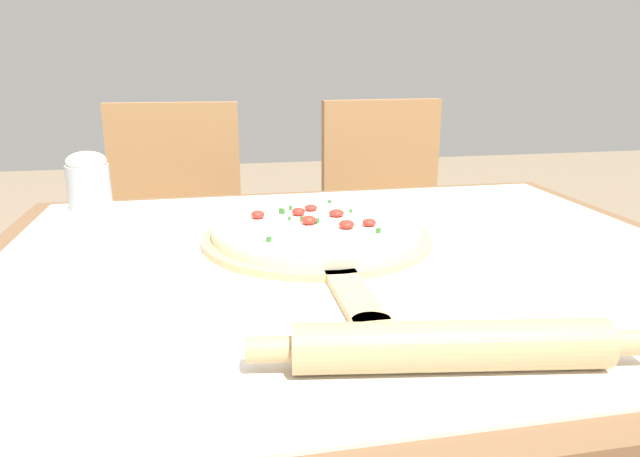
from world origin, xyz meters
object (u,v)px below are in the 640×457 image
(rolling_pin, at_px, (451,346))
(flour_cup, at_px, (88,181))
(chair_left, at_px, (177,237))
(chair_right, at_px, (389,225))
(pizza_peel, at_px, (319,240))
(pizza, at_px, (317,226))

(rolling_pin, height_order, flour_cup, flour_cup)
(chair_left, height_order, chair_right, same)
(flour_cup, bearing_deg, pizza_peel, -36.01)
(chair_left, xyz_separation_m, flour_cup, (-0.14, -0.44, 0.26))
(pizza, height_order, chair_right, chair_right)
(chair_left, bearing_deg, pizza, -65.95)
(chair_left, distance_m, flour_cup, 0.53)
(pizza_peel, bearing_deg, flour_cup, 143.99)
(rolling_pin, bearing_deg, pizza, 96.72)
(rolling_pin, xyz_separation_m, chair_right, (0.31, 1.16, -0.23))
(pizza_peel, distance_m, rolling_pin, 0.42)
(pizza, bearing_deg, chair_right, 63.17)
(pizza_peel, height_order, flour_cup, flour_cup)
(pizza_peel, relative_size, pizza, 1.59)
(pizza_peel, height_order, pizza, pizza)
(flour_cup, bearing_deg, rolling_pin, -57.18)
(pizza, bearing_deg, chair_left, 111.08)
(chair_left, bearing_deg, chair_right, 2.98)
(chair_right, xyz_separation_m, flour_cup, (-0.78, -0.44, 0.26))
(chair_right, height_order, flour_cup, chair_right)
(flour_cup, bearing_deg, chair_left, 72.92)
(pizza, distance_m, rolling_pin, 0.44)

